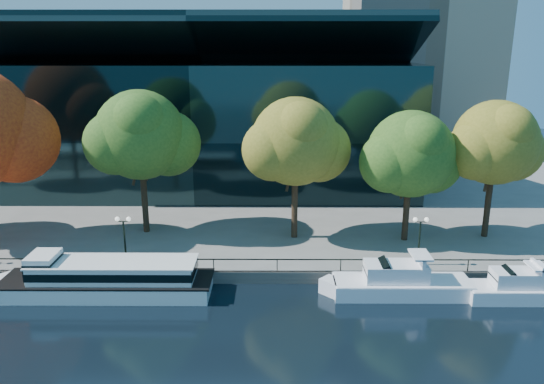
{
  "coord_description": "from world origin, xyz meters",
  "views": [
    {
      "loc": [
        4.82,
        -35.21,
        18.46
      ],
      "look_at": [
        4.57,
        8.0,
        6.1
      ],
      "focal_mm": 35.0,
      "sensor_mm": 36.0,
      "label": 1
    }
  ],
  "objects_px": {
    "tree_4": "(412,156)",
    "tree_5": "(497,145)",
    "tree_3": "(297,144)",
    "lamp_2": "(420,230)",
    "cruiser_far": "(516,288)",
    "cruiser_near": "(396,282)",
    "lamp_1": "(124,229)",
    "tree_2": "(142,137)",
    "tour_boat": "(102,277)"
  },
  "relations": [
    {
      "from": "lamp_2",
      "to": "tree_4",
      "type": "bearing_deg",
      "value": 85.74
    },
    {
      "from": "tree_3",
      "to": "lamp_2",
      "type": "relative_size",
      "value": 3.19
    },
    {
      "from": "tree_4",
      "to": "tree_5",
      "type": "xyz_separation_m",
      "value": [
        7.64,
        0.92,
        0.85
      ]
    },
    {
      "from": "tree_2",
      "to": "tour_boat",
      "type": "bearing_deg",
      "value": -94.97
    },
    {
      "from": "cruiser_far",
      "to": "tree_5",
      "type": "bearing_deg",
      "value": 80.34
    },
    {
      "from": "tree_2",
      "to": "tree_5",
      "type": "relative_size",
      "value": 1.06
    },
    {
      "from": "tree_4",
      "to": "tree_2",
      "type": "bearing_deg",
      "value": 175.31
    },
    {
      "from": "lamp_2",
      "to": "tree_3",
      "type": "bearing_deg",
      "value": 147.2
    },
    {
      "from": "tree_3",
      "to": "tree_5",
      "type": "height_order",
      "value": "tree_3"
    },
    {
      "from": "tree_4",
      "to": "tree_5",
      "type": "distance_m",
      "value": 7.74
    },
    {
      "from": "tour_boat",
      "to": "cruiser_far",
      "type": "relative_size",
      "value": 1.92
    },
    {
      "from": "cruiser_far",
      "to": "tree_5",
      "type": "relative_size",
      "value": 0.71
    },
    {
      "from": "tree_4",
      "to": "lamp_2",
      "type": "bearing_deg",
      "value": -94.26
    },
    {
      "from": "tree_4",
      "to": "tree_3",
      "type": "bearing_deg",
      "value": 176.63
    },
    {
      "from": "tour_boat",
      "to": "tree_3",
      "type": "distance_m",
      "value": 19.61
    },
    {
      "from": "tree_2",
      "to": "tree_5",
      "type": "height_order",
      "value": "tree_2"
    },
    {
      "from": "tree_2",
      "to": "tree_3",
      "type": "height_order",
      "value": "tree_2"
    },
    {
      "from": "cruiser_far",
      "to": "tree_4",
      "type": "bearing_deg",
      "value": 121.29
    },
    {
      "from": "tree_4",
      "to": "cruiser_near",
      "type": "bearing_deg",
      "value": -107.9
    },
    {
      "from": "cruiser_far",
      "to": "tree_2",
      "type": "xyz_separation_m",
      "value": [
        -29.85,
        11.58,
        9.16
      ]
    },
    {
      "from": "tree_5",
      "to": "lamp_1",
      "type": "bearing_deg",
      "value": -168.36
    },
    {
      "from": "tree_5",
      "to": "tour_boat",
      "type": "bearing_deg",
      "value": -163.11
    },
    {
      "from": "tree_2",
      "to": "tree_4",
      "type": "height_order",
      "value": "tree_2"
    },
    {
      "from": "tree_5",
      "to": "lamp_1",
      "type": "height_order",
      "value": "tree_5"
    },
    {
      "from": "tree_4",
      "to": "lamp_2",
      "type": "distance_m",
      "value": 7.39
    },
    {
      "from": "tour_boat",
      "to": "lamp_2",
      "type": "distance_m",
      "value": 24.91
    },
    {
      "from": "tour_boat",
      "to": "tree_5",
      "type": "bearing_deg",
      "value": 16.89
    },
    {
      "from": "tour_boat",
      "to": "tree_5",
      "type": "relative_size",
      "value": 1.37
    },
    {
      "from": "tour_boat",
      "to": "tree_3",
      "type": "relative_size",
      "value": 1.33
    },
    {
      "from": "tree_2",
      "to": "tree_5",
      "type": "xyz_separation_m",
      "value": [
        31.65,
        -1.05,
        -0.46
      ]
    },
    {
      "from": "cruiser_near",
      "to": "lamp_2",
      "type": "bearing_deg",
      "value": 53.37
    },
    {
      "from": "tree_2",
      "to": "tree_4",
      "type": "relative_size",
      "value": 1.13
    },
    {
      "from": "tour_boat",
      "to": "lamp_1",
      "type": "distance_m",
      "value": 4.36
    },
    {
      "from": "tree_3",
      "to": "tree_5",
      "type": "distance_m",
      "value": 17.67
    },
    {
      "from": "tree_5",
      "to": "tree_4",
      "type": "bearing_deg",
      "value": -173.12
    },
    {
      "from": "cruiser_near",
      "to": "tree_3",
      "type": "height_order",
      "value": "tree_3"
    },
    {
      "from": "tree_5",
      "to": "cruiser_far",
      "type": "bearing_deg",
      "value": -99.66
    },
    {
      "from": "tour_boat",
      "to": "tree_3",
      "type": "height_order",
      "value": "tree_3"
    },
    {
      "from": "tour_boat",
      "to": "lamp_2",
      "type": "xyz_separation_m",
      "value": [
        24.55,
        3.37,
        2.6
      ]
    },
    {
      "from": "tree_3",
      "to": "cruiser_near",
      "type": "bearing_deg",
      "value": -53.06
    },
    {
      "from": "tree_5",
      "to": "lamp_1",
      "type": "relative_size",
      "value": 3.11
    },
    {
      "from": "cruiser_far",
      "to": "tree_3",
      "type": "relative_size",
      "value": 0.7
    },
    {
      "from": "lamp_2",
      "to": "tree_5",
      "type": "bearing_deg",
      "value": 39.01
    },
    {
      "from": "tree_2",
      "to": "tree_3",
      "type": "relative_size",
      "value": 1.04
    },
    {
      "from": "tree_3",
      "to": "cruiser_far",
      "type": "bearing_deg",
      "value": -32.74
    },
    {
      "from": "tree_4",
      "to": "lamp_1",
      "type": "height_order",
      "value": "tree_4"
    },
    {
      "from": "tree_5",
      "to": "lamp_2",
      "type": "relative_size",
      "value": 3.11
    },
    {
      "from": "tree_2",
      "to": "lamp_2",
      "type": "xyz_separation_m",
      "value": [
        23.59,
        -7.57,
        -6.11
      ]
    },
    {
      "from": "tree_4",
      "to": "lamp_1",
      "type": "relative_size",
      "value": 2.92
    },
    {
      "from": "tree_3",
      "to": "tree_5",
      "type": "xyz_separation_m",
      "value": [
        17.66,
        0.33,
        -0.13
      ]
    }
  ]
}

